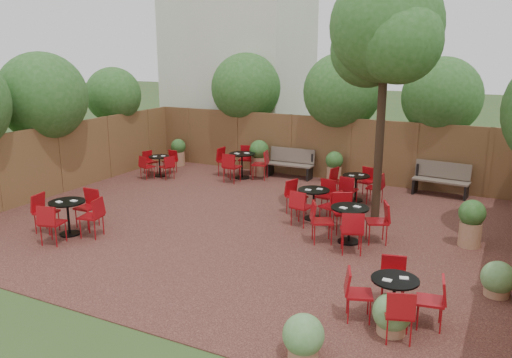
% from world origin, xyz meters
% --- Properties ---
extents(ground, '(80.00, 80.00, 0.00)m').
position_xyz_m(ground, '(0.00, 0.00, 0.00)').
color(ground, '#354F23').
rests_on(ground, ground).
extents(courtyard_paving, '(12.00, 10.00, 0.02)m').
position_xyz_m(courtyard_paving, '(0.00, 0.00, 0.01)').
color(courtyard_paving, '#361816').
rests_on(courtyard_paving, ground).
extents(fence_back, '(12.00, 0.08, 2.00)m').
position_xyz_m(fence_back, '(0.00, 5.00, 1.00)').
color(fence_back, '#563420').
rests_on(fence_back, ground).
extents(fence_left, '(0.08, 10.00, 2.00)m').
position_xyz_m(fence_left, '(-6.00, 0.00, 1.00)').
color(fence_left, '#563420').
rests_on(fence_left, ground).
extents(neighbour_building, '(5.00, 4.00, 8.00)m').
position_xyz_m(neighbour_building, '(-4.50, 8.00, 4.00)').
color(neighbour_building, beige).
rests_on(neighbour_building, ground).
extents(overhang_foliage, '(16.02, 10.80, 2.79)m').
position_xyz_m(overhang_foliage, '(-1.14, 2.43, 2.75)').
color(overhang_foliage, '#26551B').
rests_on(overhang_foliage, ground).
extents(courtyard_tree, '(2.71, 2.61, 5.83)m').
position_xyz_m(courtyard_tree, '(2.72, 1.62, 4.39)').
color(courtyard_tree, black).
rests_on(courtyard_tree, courtyard_paving).
extents(park_bench_left, '(1.52, 0.53, 0.93)m').
position_xyz_m(park_bench_left, '(-0.80, 4.63, 0.50)').
color(park_bench_left, brown).
rests_on(park_bench_left, courtyard_paving).
extents(park_bench_right, '(1.57, 0.63, 0.95)m').
position_xyz_m(park_bench_right, '(3.84, 4.63, 0.51)').
color(park_bench_right, brown).
rests_on(park_bench_right, courtyard_paving).
extents(bistro_tables, '(10.33, 8.42, 0.93)m').
position_xyz_m(bistro_tables, '(0.04, 0.70, 0.46)').
color(bistro_tables, black).
rests_on(bistro_tables, courtyard_paving).
extents(planters, '(10.50, 4.28, 1.16)m').
position_xyz_m(planters, '(-0.32, 3.61, 0.59)').
color(planters, '#9C6D4E').
rests_on(planters, courtyard_paving).
extents(low_shrubs, '(2.83, 3.74, 0.62)m').
position_xyz_m(low_shrubs, '(4.37, -3.11, 0.32)').
color(low_shrubs, '#9C6D4E').
rests_on(low_shrubs, courtyard_paving).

